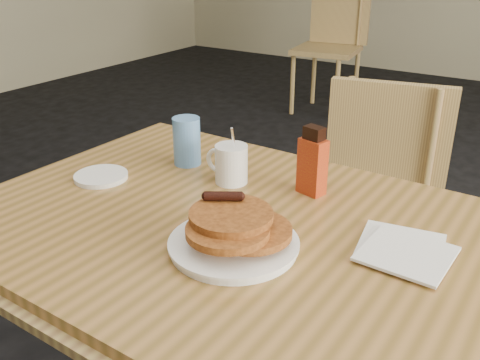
% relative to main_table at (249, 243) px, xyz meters
% --- Properties ---
extents(main_table, '(1.32, 0.90, 0.75)m').
position_rel_main_table_xyz_m(main_table, '(0.00, 0.00, 0.00)').
color(main_table, '#A26F39').
rests_on(main_table, floor).
extents(chair_main_far, '(0.48, 0.48, 0.89)m').
position_rel_main_table_xyz_m(chair_main_far, '(0.02, 0.74, -0.18)').
color(chair_main_far, tan).
rests_on(chair_main_far, floor).
extents(chair_wall_extra, '(0.54, 0.54, 1.05)m').
position_rel_main_table_xyz_m(chair_wall_extra, '(-1.26, 3.22, -0.08)').
color(chair_wall_extra, tan).
rests_on(chair_wall_extra, floor).
extents(pancake_plate, '(0.26, 0.26, 0.10)m').
position_rel_main_table_xyz_m(pancake_plate, '(0.02, -0.09, 0.07)').
color(pancake_plate, white).
rests_on(pancake_plate, main_table).
extents(coffee_mug, '(0.12, 0.08, 0.15)m').
position_rel_main_table_xyz_m(coffee_mug, '(-0.16, 0.17, 0.09)').
color(coffee_mug, white).
rests_on(coffee_mug, main_table).
extents(syrup_bottle, '(0.07, 0.05, 0.17)m').
position_rel_main_table_xyz_m(syrup_bottle, '(0.03, 0.22, 0.12)').
color(syrup_bottle, maroon).
rests_on(syrup_bottle, main_table).
extents(napkin_stack, '(0.19, 0.20, 0.01)m').
position_rel_main_table_xyz_m(napkin_stack, '(0.30, 0.08, 0.05)').
color(napkin_stack, white).
rests_on(napkin_stack, main_table).
extents(blue_tumbler, '(0.09, 0.09, 0.13)m').
position_rel_main_table_xyz_m(blue_tumbler, '(-0.33, 0.20, 0.10)').
color(blue_tumbler, '#5B92D5').
rests_on(blue_tumbler, main_table).
extents(side_saucer, '(0.14, 0.14, 0.01)m').
position_rel_main_table_xyz_m(side_saucer, '(-0.45, 0.00, 0.05)').
color(side_saucer, white).
rests_on(side_saucer, main_table).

